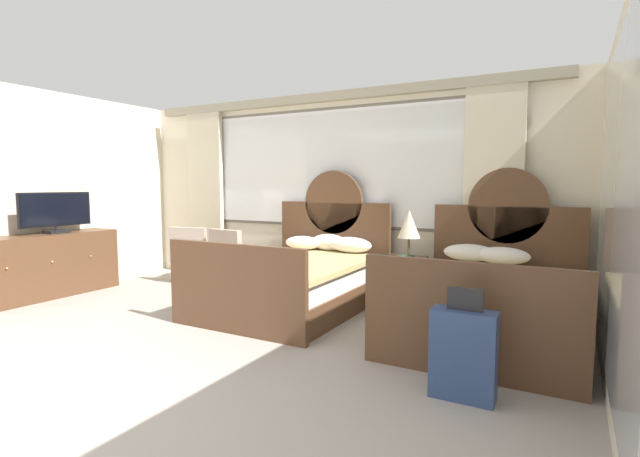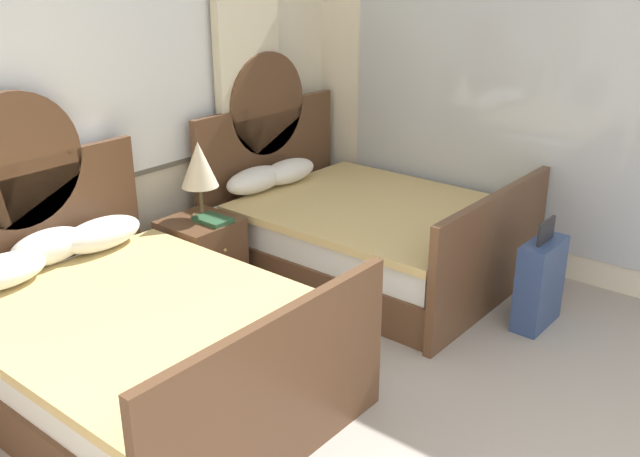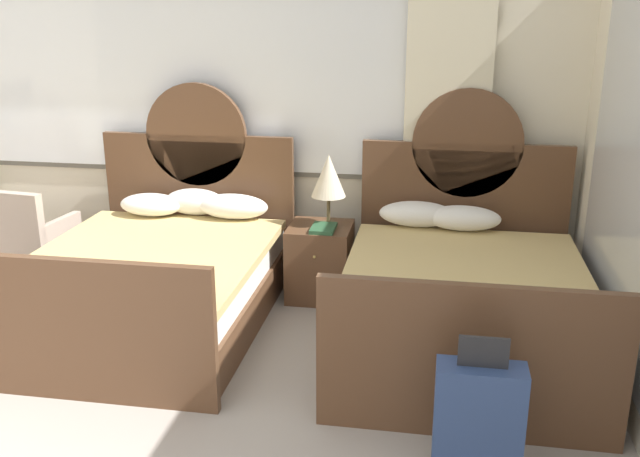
% 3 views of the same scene
% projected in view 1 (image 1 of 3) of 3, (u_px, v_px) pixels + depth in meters
% --- Properties ---
extents(wall_back_window, '(6.45, 0.22, 2.70)m').
position_uv_depth(wall_back_window, '(329.00, 186.00, 6.42)').
color(wall_back_window, beige).
rests_on(wall_back_window, ground_plane).
extents(wall_left, '(0.07, 4.91, 2.70)m').
position_uv_depth(wall_left, '(10.00, 192.00, 5.83)').
color(wall_left, beige).
rests_on(wall_left, ground_plane).
extents(wall_right_mirror, '(0.08, 4.91, 2.70)m').
position_uv_depth(wall_right_mirror, '(627.00, 201.00, 2.75)').
color(wall_right_mirror, beige).
rests_on(wall_right_mirror, ground_plane).
extents(bed_near_window, '(1.62, 2.17, 1.64)m').
position_uv_depth(bed_near_window, '(295.00, 279.00, 5.47)').
color(bed_near_window, brown).
rests_on(bed_near_window, ground_plane).
extents(bed_near_mirror, '(1.62, 2.17, 1.64)m').
position_uv_depth(bed_near_mirror, '(490.00, 301.00, 4.42)').
color(bed_near_mirror, brown).
rests_on(bed_near_mirror, ground_plane).
extents(nightstand_between_beds, '(0.49, 0.51, 0.59)m').
position_uv_depth(nightstand_between_beds, '(402.00, 282.00, 5.51)').
color(nightstand_between_beds, brown).
rests_on(nightstand_between_beds, ground_plane).
extents(table_lamp_on_nightstand, '(0.27, 0.27, 0.56)m').
position_uv_depth(table_lamp_on_nightstand, '(409.00, 225.00, 5.45)').
color(table_lamp_on_nightstand, brown).
rests_on(table_lamp_on_nightstand, nightstand_between_beds).
extents(book_on_nightstand, '(0.18, 0.26, 0.03)m').
position_uv_depth(book_on_nightstand, '(403.00, 258.00, 5.38)').
color(book_on_nightstand, '#285133').
rests_on(book_on_nightstand, nightstand_between_beds).
extents(dresser_minibar, '(0.53, 1.92, 0.82)m').
position_uv_depth(dresser_minibar, '(40.00, 266.00, 5.92)').
color(dresser_minibar, brown).
rests_on(dresser_minibar, ground_plane).
extents(tv_flatscreen, '(0.20, 0.95, 0.53)m').
position_uv_depth(tv_flatscreen, '(56.00, 212.00, 6.04)').
color(tv_flatscreen, black).
rests_on(tv_flatscreen, dresser_minibar).
extents(armchair_by_window_left, '(0.63, 0.63, 0.84)m').
position_uv_depth(armchair_by_window_left, '(234.00, 256.00, 6.52)').
color(armchair_by_window_left, '#B29E8E').
rests_on(armchair_by_window_left, ground_plane).
extents(armchair_by_window_centre, '(0.70, 0.70, 0.84)m').
position_uv_depth(armchair_by_window_centre, '(194.00, 252.00, 6.89)').
color(armchair_by_window_centre, '#B29E8E').
rests_on(armchair_by_window_centre, ground_plane).
extents(suitcase_on_floor, '(0.43, 0.18, 0.76)m').
position_uv_depth(suitcase_on_floor, '(463.00, 354.00, 3.13)').
color(suitcase_on_floor, navy).
rests_on(suitcase_on_floor, ground_plane).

